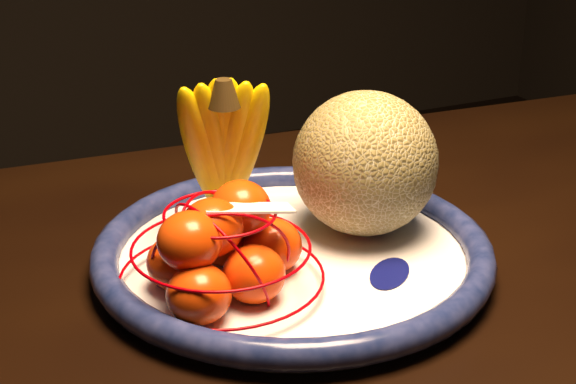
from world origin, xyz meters
name	(u,v)px	position (x,y,z in m)	size (l,w,h in m)	color
dining_table	(418,365)	(0.07, 0.03, 0.63)	(1.45, 0.93, 0.70)	black
fruit_bowl	(293,253)	(-0.01, 0.11, 0.72)	(0.36, 0.36, 0.03)	white
cantaloupe	(365,163)	(0.07, 0.13, 0.78)	(0.13, 0.13, 0.13)	olive
banana_bunch	(223,143)	(-0.05, 0.19, 0.80)	(0.11, 0.11, 0.17)	#EDC000
mandarin_bag	(222,250)	(-0.09, 0.08, 0.75)	(0.22, 0.22, 0.11)	#FF4A0F
price_tag	(248,208)	(-0.07, 0.07, 0.79)	(0.07, 0.03, 0.00)	white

